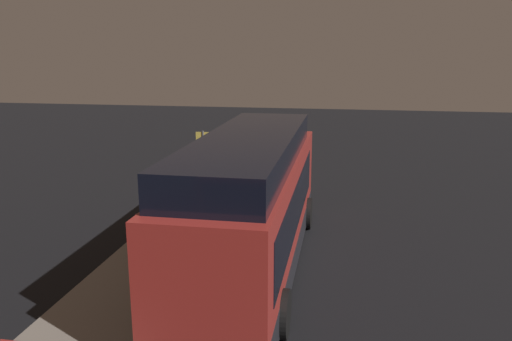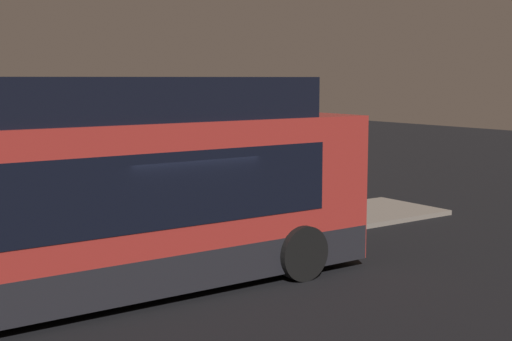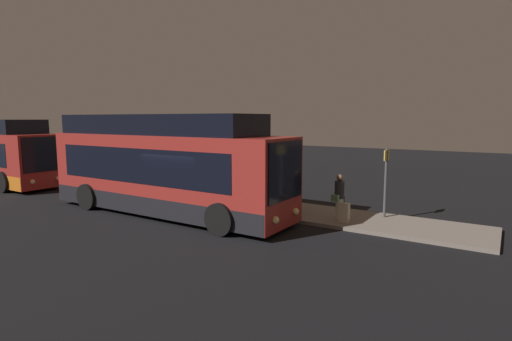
{
  "view_description": "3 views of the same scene",
  "coord_description": "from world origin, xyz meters",
  "px_view_note": "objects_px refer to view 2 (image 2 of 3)",
  "views": [
    {
      "loc": [
        -14.23,
        -2.23,
        6.0
      ],
      "look_at": [
        2.52,
        0.76,
        1.94
      ],
      "focal_mm": 35.0,
      "sensor_mm": 36.0,
      "label": 1
    },
    {
      "loc": [
        -6.19,
        -11.56,
        3.91
      ],
      "look_at": [
        2.52,
        0.76,
        1.94
      ],
      "focal_mm": 50.0,
      "sensor_mm": 36.0,
      "label": 2
    },
    {
      "loc": [
        10.05,
        -11.01,
        3.76
      ],
      "look_at": [
        2.52,
        0.76,
        1.94
      ],
      "focal_mm": 28.0,
      "sensor_mm": 36.0,
      "label": 3
    }
  ],
  "objects_px": {
    "passenger_waiting": "(290,192)",
    "sign_post": "(304,158)",
    "trash_bin": "(208,221)",
    "suitcase": "(311,213)",
    "passenger_boarding": "(137,208)",
    "bus_lead": "(93,199)",
    "passenger_with_bags": "(83,208)"
  },
  "relations": [
    {
      "from": "passenger_boarding",
      "to": "passenger_with_bags",
      "type": "distance_m",
      "value": 1.32
    },
    {
      "from": "passenger_waiting",
      "to": "passenger_with_bags",
      "type": "relative_size",
      "value": 1.03
    },
    {
      "from": "passenger_with_bags",
      "to": "trash_bin",
      "type": "xyz_separation_m",
      "value": [
        2.84,
        -0.79,
        -0.51
      ]
    },
    {
      "from": "bus_lead",
      "to": "passenger_waiting",
      "type": "xyz_separation_m",
      "value": [
        6.31,
        2.49,
        -0.78
      ]
    },
    {
      "from": "passenger_waiting",
      "to": "sign_post",
      "type": "height_order",
      "value": "sign_post"
    },
    {
      "from": "passenger_waiting",
      "to": "sign_post",
      "type": "bearing_deg",
      "value": -129.1
    },
    {
      "from": "passenger_boarding",
      "to": "passenger_waiting",
      "type": "xyz_separation_m",
      "value": [
        4.2,
        -0.15,
        0.0
      ]
    },
    {
      "from": "passenger_boarding",
      "to": "passenger_with_bags",
      "type": "bearing_deg",
      "value": -58.18
    },
    {
      "from": "bus_lead",
      "to": "trash_bin",
      "type": "relative_size",
      "value": 16.66
    },
    {
      "from": "passenger_waiting",
      "to": "passenger_with_bags",
      "type": "height_order",
      "value": "passenger_waiting"
    },
    {
      "from": "passenger_boarding",
      "to": "passenger_waiting",
      "type": "distance_m",
      "value": 4.2
    },
    {
      "from": "suitcase",
      "to": "trash_bin",
      "type": "bearing_deg",
      "value": 164.05
    },
    {
      "from": "passenger_boarding",
      "to": "bus_lead",
      "type": "bearing_deg",
      "value": 40.09
    },
    {
      "from": "bus_lead",
      "to": "passenger_boarding",
      "type": "bearing_deg",
      "value": 51.4
    },
    {
      "from": "passenger_with_bags",
      "to": "suitcase",
      "type": "distance_m",
      "value": 5.7
    },
    {
      "from": "trash_bin",
      "to": "suitcase",
      "type": "bearing_deg",
      "value": -15.95
    },
    {
      "from": "passenger_with_bags",
      "to": "suitcase",
      "type": "xyz_separation_m",
      "value": [
        5.46,
        -1.54,
        -0.49
      ]
    },
    {
      "from": "passenger_waiting",
      "to": "suitcase",
      "type": "bearing_deg",
      "value": 142.05
    },
    {
      "from": "passenger_with_bags",
      "to": "sign_post",
      "type": "xyz_separation_m",
      "value": [
        6.46,
        -0.0,
        0.72
      ]
    },
    {
      "from": "passenger_boarding",
      "to": "trash_bin",
      "type": "height_order",
      "value": "passenger_boarding"
    },
    {
      "from": "trash_bin",
      "to": "passenger_boarding",
      "type": "bearing_deg",
      "value": -174.91
    },
    {
      "from": "passenger_boarding",
      "to": "sign_post",
      "type": "xyz_separation_m",
      "value": [
        5.56,
        0.96,
        0.68
      ]
    },
    {
      "from": "passenger_boarding",
      "to": "sign_post",
      "type": "bearing_deg",
      "value": 178.48
    },
    {
      "from": "passenger_with_bags",
      "to": "suitcase",
      "type": "bearing_deg",
      "value": -28.56
    },
    {
      "from": "passenger_waiting",
      "to": "sign_post",
      "type": "distance_m",
      "value": 1.88
    },
    {
      "from": "bus_lead",
      "to": "passenger_waiting",
      "type": "distance_m",
      "value": 6.83
    },
    {
      "from": "trash_bin",
      "to": "sign_post",
      "type": "bearing_deg",
      "value": 12.27
    },
    {
      "from": "passenger_boarding",
      "to": "suitcase",
      "type": "xyz_separation_m",
      "value": [
        4.56,
        -0.58,
        -0.53
      ]
    },
    {
      "from": "suitcase",
      "to": "trash_bin",
      "type": "height_order",
      "value": "suitcase"
    },
    {
      "from": "sign_post",
      "to": "passenger_boarding",
      "type": "bearing_deg",
      "value": -170.2
    },
    {
      "from": "bus_lead",
      "to": "trash_bin",
      "type": "xyz_separation_m",
      "value": [
        4.05,
        2.81,
        -1.33
      ]
    },
    {
      "from": "passenger_boarding",
      "to": "sign_post",
      "type": "height_order",
      "value": "sign_post"
    }
  ]
}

